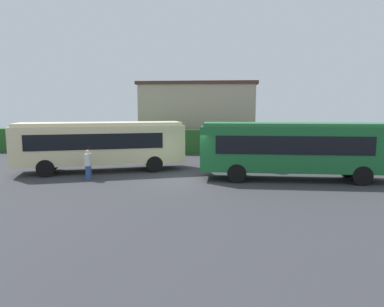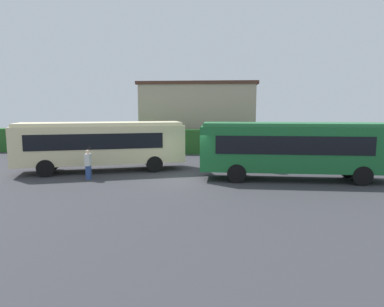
{
  "view_description": "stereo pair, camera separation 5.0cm",
  "coord_description": "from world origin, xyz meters",
  "px_view_note": "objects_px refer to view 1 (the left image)",
  "views": [
    {
      "loc": [
        1.93,
        -17.96,
        3.9
      ],
      "look_at": [
        0.3,
        1.51,
        1.28
      ],
      "focal_mm": 31.71,
      "sensor_mm": 36.0,
      "label": 1
    },
    {
      "loc": [
        1.98,
        -17.95,
        3.9
      ],
      "look_at": [
        0.3,
        1.51,
        1.28
      ],
      "focal_mm": 31.71,
      "sensor_mm": 36.0,
      "label": 2
    }
  ],
  "objects_px": {
    "bus_cream": "(102,143)",
    "bus_green": "(295,147)",
    "person_left": "(88,164)",
    "traffic_cone": "(244,158)",
    "person_right": "(266,157)",
    "person_center": "(247,156)"
  },
  "relations": [
    {
      "from": "bus_green",
      "to": "bus_cream",
      "type": "bearing_deg",
      "value": 172.29
    },
    {
      "from": "person_center",
      "to": "bus_green",
      "type": "bearing_deg",
      "value": -47.55
    },
    {
      "from": "person_left",
      "to": "traffic_cone",
      "type": "height_order",
      "value": "person_left"
    },
    {
      "from": "bus_green",
      "to": "person_right",
      "type": "height_order",
      "value": "bus_green"
    },
    {
      "from": "bus_green",
      "to": "person_right",
      "type": "distance_m",
      "value": 2.75
    },
    {
      "from": "bus_cream",
      "to": "person_center",
      "type": "distance_m",
      "value": 9.18
    },
    {
      "from": "bus_cream",
      "to": "person_right",
      "type": "relative_size",
      "value": 6.04
    },
    {
      "from": "bus_green",
      "to": "person_left",
      "type": "bearing_deg",
      "value": -175.11
    },
    {
      "from": "bus_green",
      "to": "person_center",
      "type": "relative_size",
      "value": 6.2
    },
    {
      "from": "bus_cream",
      "to": "traffic_cone",
      "type": "bearing_deg",
      "value": 7.21
    },
    {
      "from": "traffic_cone",
      "to": "bus_green",
      "type": "bearing_deg",
      "value": -69.08
    },
    {
      "from": "person_center",
      "to": "traffic_cone",
      "type": "height_order",
      "value": "person_center"
    },
    {
      "from": "traffic_cone",
      "to": "bus_cream",
      "type": "bearing_deg",
      "value": -154.42
    },
    {
      "from": "bus_green",
      "to": "person_left",
      "type": "relative_size",
      "value": 6.31
    },
    {
      "from": "person_center",
      "to": "traffic_cone",
      "type": "relative_size",
      "value": 2.79
    },
    {
      "from": "bus_cream",
      "to": "bus_green",
      "type": "distance_m",
      "value": 11.5
    },
    {
      "from": "person_left",
      "to": "person_center",
      "type": "bearing_deg",
      "value": 20.99
    },
    {
      "from": "bus_green",
      "to": "person_center",
      "type": "bearing_deg",
      "value": 129.14
    },
    {
      "from": "bus_cream",
      "to": "person_right",
      "type": "bearing_deg",
      "value": -15.11
    },
    {
      "from": "bus_cream",
      "to": "person_left",
      "type": "bearing_deg",
      "value": -106.19
    },
    {
      "from": "bus_cream",
      "to": "person_right",
      "type": "height_order",
      "value": "bus_cream"
    },
    {
      "from": "person_center",
      "to": "person_left",
      "type": "bearing_deg",
      "value": -153.26
    }
  ]
}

